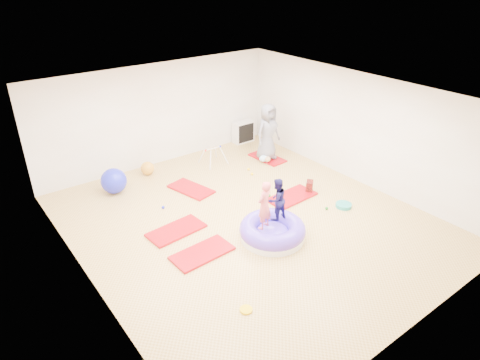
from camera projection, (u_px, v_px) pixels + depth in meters
room at (249, 164)px, 8.87m from camera, size 7.01×8.01×2.81m
gym_mat_front_left at (202, 253)px, 8.41m from camera, size 1.25×0.67×0.05m
gym_mat_mid_left at (176, 230)px, 9.12m from camera, size 1.27×0.71×0.05m
gym_mat_center_back at (191, 189)px, 10.79m from camera, size 0.85×1.28×0.05m
gym_mat_right at (292, 197)px, 10.43m from camera, size 1.26×0.67×0.05m
gym_mat_rear_right at (267, 158)px, 12.50m from camera, size 0.62×1.13×0.05m
inflatable_cushion at (272, 231)px, 8.84m from camera, size 1.38×1.38×0.43m
child_pink at (264, 203)px, 8.39m from camera, size 0.43×0.35×1.03m
child_navy at (277, 197)px, 8.71m from camera, size 0.46×0.36×0.92m
adult_caregiver at (268, 132)px, 12.05m from camera, size 0.83×0.57×1.63m
infant at (265, 158)px, 12.17m from camera, size 0.33×0.34×0.20m
ball_pit_balls at (254, 190)px, 10.71m from camera, size 3.08×2.82×0.07m
exercise_ball_blue at (114, 181)px, 10.54m from camera, size 0.64×0.64×0.64m
exercise_ball_orange at (147, 168)px, 11.51m from camera, size 0.36×0.36×0.36m
infant_play_gym at (213, 153)px, 12.01m from camera, size 0.66×0.62×0.50m
cube_shelf at (243, 132)px, 13.53m from camera, size 0.67×0.33×0.67m
balance_disc at (344, 205)px, 10.03m from camera, size 0.37×0.37×0.08m
backpack at (309, 187)px, 10.64m from camera, size 0.30×0.28×0.29m
yellow_toy at (246, 310)px, 7.06m from camera, size 0.22×0.22×0.03m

